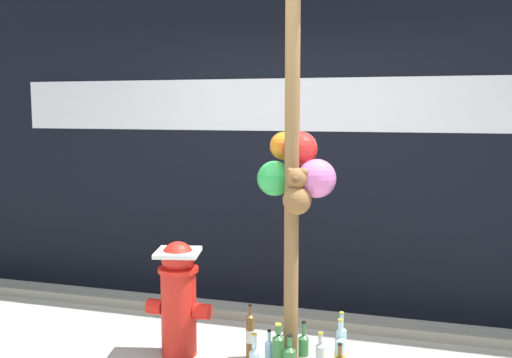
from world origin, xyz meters
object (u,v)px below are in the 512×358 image
Objects in this scene: bottle_0 at (303,357)px; bottle_8 at (341,346)px; bottle_3 at (320,358)px; bottle_10 at (269,356)px; fire_hydrant at (179,296)px; bottle_4 at (286,345)px; memorial_post at (295,134)px; bottle_6 at (278,356)px; bottle_2 at (250,335)px.

bottle_8 is at bearing 48.84° from bottle_0.
bottle_10 is (-0.33, -0.06, -0.00)m from bottle_3.
bottle_4 is (0.76, 0.10, -0.31)m from fire_hydrant.
bottle_6 is (-0.07, -0.14, -1.43)m from memorial_post.
bottle_6 is at bearing -40.30° from bottle_10.
bottle_3 is at bearing 35.86° from bottle_0.
bottle_6 reaches higher than bottle_3.
fire_hydrant is (-0.85, 0.05, -1.17)m from memorial_post.
bottle_4 is at bearing 94.12° from bottle_6.
bottle_4 is 0.39m from bottle_8.
bottle_0 is 1.31× the size of bottle_4.
memorial_post reaches higher than bottle_10.
bottle_10 is at bearing -104.59° from bottle_4.
memorial_post is at bearing 176.00° from bottle_3.
bottle_4 is at bearing 127.28° from bottle_0.
bottle_2 reaches higher than bottle_10.
bottle_6 is at bearing -45.12° from bottle_2.
bottle_0 is 0.12m from bottle_3.
memorial_post reaches higher than fire_hydrant.
memorial_post reaches higher than bottle_8.
bottle_10 is at bearing 139.70° from bottle_6.
bottle_0 is at bearing -144.14° from bottle_3.
fire_hydrant is 0.58m from bottle_2.
fire_hydrant is 1.18m from bottle_8.
bottle_0 is 0.48m from bottle_2.
bottle_10 is at bearing -46.84° from bottle_2.
memorial_post is 7.67× the size of bottle_0.
bottle_10 is at bearing 178.39° from bottle_0.
fire_hydrant is at bearing 172.01° from bottle_0.
bottle_2 is 1.28× the size of bottle_10.
fire_hydrant is at bearing 169.94° from bottle_10.
bottle_0 reaches higher than bottle_6.
bottle_4 is 0.76× the size of bottle_8.
memorial_post reaches higher than bottle_0.
bottle_6 is at bearing -140.47° from bottle_8.
fire_hydrant reaches higher than bottle_4.
fire_hydrant is at bearing 166.23° from bottle_6.
fire_hydrant reaches higher than bottle_10.
bottle_4 is at bearing 75.41° from bottle_10.
fire_hydrant is 2.09× the size of bottle_8.
bottle_3 is (0.19, -0.01, -1.47)m from memorial_post.
bottle_2 is (-0.34, 0.13, -1.43)m from memorial_post.
memorial_post is 1.48m from bottle_10.
bottle_2 is 1.29× the size of bottle_3.
fire_hydrant is 2.75× the size of bottle_4.
bottle_6 is at bearing -152.49° from bottle_3.
bottle_6 is 0.11m from bottle_10.
fire_hydrant is 2.69× the size of bottle_10.
bottle_3 is 0.98× the size of bottle_10.
memorial_post is at bearing -21.35° from bottle_2.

